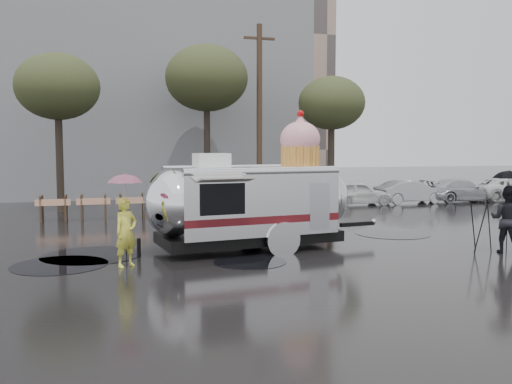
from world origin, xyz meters
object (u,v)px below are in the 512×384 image
object	(u,v)px
airstream_trailer	(252,199)
tripod	(481,222)
person_left	(126,232)
person_right	(507,219)

from	to	relation	value
airstream_trailer	tripod	world-z (taller)	airstream_trailer
person_left	tripod	bearing A→B (deg)	-39.35
tripod	person_left	bearing A→B (deg)	-173.52
person_left	tripod	size ratio (longest dim) A/B	1.17
airstream_trailer	person_left	world-z (taller)	airstream_trailer
airstream_trailer	person_left	bearing A→B (deg)	-165.35
person_left	person_right	distance (m)	10.07
person_right	tripod	size ratio (longest dim) A/B	1.29
tripod	airstream_trailer	bearing A→B (deg)	170.88
airstream_trailer	person_right	size ratio (longest dim) A/B	4.05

